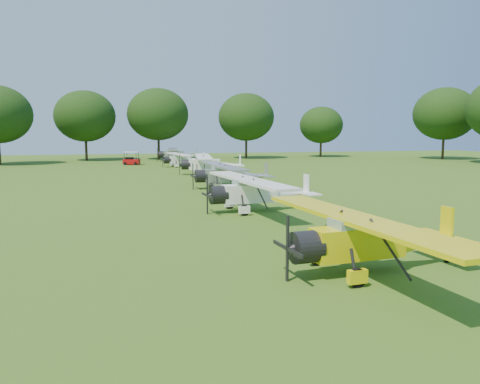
# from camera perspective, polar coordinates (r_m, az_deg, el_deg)

# --- Properties ---
(ground) EXTENTS (160.00, 160.00, 0.00)m
(ground) POSITION_cam_1_polar(r_m,az_deg,el_deg) (31.56, 1.44, -1.85)
(ground) COLOR #305816
(ground) RESTS_ON ground
(tree_belt) EXTENTS (137.36, 130.27, 14.52)m
(tree_belt) POSITION_cam_1_polar(r_m,az_deg,el_deg) (32.56, 7.63, 12.54)
(tree_belt) COLOR #332313
(tree_belt) RESTS_ON ground
(aircraft_2) EXTENTS (7.24, 11.53, 2.26)m
(aircraft_2) POSITION_cam_1_polar(r_m,az_deg,el_deg) (17.56, 15.60, -5.19)
(aircraft_2) COLOR #DCCE09
(aircraft_2) RESTS_ON ground
(aircraft_3) EXTENTS (7.38, 11.74, 2.30)m
(aircraft_3) POSITION_cam_1_polar(r_m,az_deg,el_deg) (29.90, 2.14, 0.24)
(aircraft_3) COLOR white
(aircraft_3) RESTS_ON ground
(aircraft_4) EXTENTS (7.32, 11.65, 2.30)m
(aircraft_4) POSITION_cam_1_polar(r_m,az_deg,el_deg) (42.06, -1.29, 2.30)
(aircraft_4) COLOR #B6B6BA
(aircraft_4) RESTS_ON ground
(aircraft_5) EXTENTS (7.74, 12.29, 2.41)m
(aircraft_5) POSITION_cam_1_polar(r_m,az_deg,el_deg) (55.58, -3.77, 3.60)
(aircraft_5) COLOR white
(aircraft_5) RESTS_ON ground
(aircraft_6) EXTENTS (6.61, 10.48, 2.06)m
(aircraft_6) POSITION_cam_1_polar(r_m,az_deg,el_deg) (68.23, -6.95, 4.08)
(aircraft_6) COLOR white
(aircraft_6) RESTS_ON ground
(aircraft_7) EXTENTS (7.32, 11.67, 2.29)m
(aircraft_7) POSITION_cam_1_polar(r_m,az_deg,el_deg) (81.78, -7.71, 4.70)
(aircraft_7) COLOR #B6B6BA
(aircraft_7) RESTS_ON ground
(golf_cart) EXTENTS (2.67, 2.09, 2.01)m
(golf_cart) POSITION_cam_1_polar(r_m,az_deg,el_deg) (73.62, -13.12, 3.77)
(golf_cart) COLOR #A70B0C
(golf_cart) RESTS_ON ground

